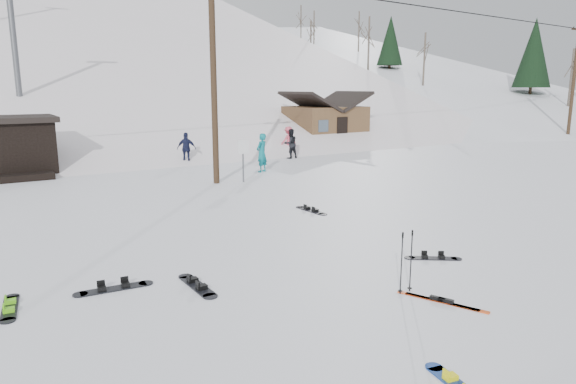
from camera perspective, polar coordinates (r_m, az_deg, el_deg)
ground at (r=10.13m, az=15.16°, el=-12.70°), size 200.00×200.00×0.00m
ski_slope at (r=63.65m, az=-24.59°, el=-4.09°), size 60.00×85.24×65.97m
ridge_right at (r=73.49m, az=6.65°, el=-0.28°), size 45.66×93.98×54.59m
treeline_right at (r=64.64m, az=9.91°, el=7.84°), size 20.00×60.00×10.00m
treeline_crest at (r=92.54m, az=-27.80°, el=7.79°), size 50.00×6.00×10.00m
utility_pole at (r=22.07m, az=-8.28°, el=13.03°), size 2.00×0.26×9.00m
utility_pole_right at (r=47.01m, az=29.19°, el=10.91°), size 2.00×0.26×9.00m
trail_sign at (r=22.33m, az=-5.00°, el=4.32°), size 0.50×0.09×1.85m
lift_hut at (r=27.34m, az=-27.79°, el=4.56°), size 3.40×4.10×2.75m
lift_tower_near at (r=36.50m, az=-28.33°, el=16.22°), size 2.20×0.36×8.00m
cabin at (r=37.38m, az=4.14°, el=7.60°), size 5.39×4.40×3.77m
hero_skis at (r=10.59m, az=16.71°, el=-11.53°), size 0.81×1.69×0.09m
ski_poles at (r=10.66m, az=13.01°, el=-7.52°), size 0.36×0.09×1.29m
board_scatter_a at (r=11.34m, az=-18.79°, el=-10.07°), size 1.60×0.40×0.11m
board_scatter_b at (r=11.07m, az=-10.06°, el=-10.16°), size 0.33×1.60×0.11m
board_scatter_c at (r=11.21m, az=-28.52°, el=-11.19°), size 0.42×1.44×0.10m
board_scatter_d at (r=13.04m, az=15.82°, el=-7.05°), size 1.17×0.91×0.10m
board_scatter_f at (r=17.26m, az=2.58°, el=-2.03°), size 0.37×1.51×0.11m
skier_teal at (r=25.01m, az=-2.94°, el=4.37°), size 0.82×0.72×1.89m
skier_dark at (r=29.80m, az=0.28°, el=5.39°), size 0.83×0.65×1.71m
skier_pink at (r=32.04m, az=0.07°, el=5.80°), size 1.12×0.70×1.67m
skier_navy at (r=27.99m, az=-11.21°, el=4.76°), size 1.08×0.86×1.71m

